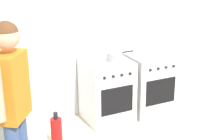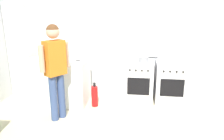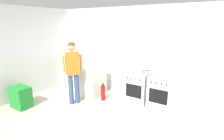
% 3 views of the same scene
% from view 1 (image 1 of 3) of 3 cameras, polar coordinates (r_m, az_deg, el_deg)
% --- Properties ---
extents(back_wall, '(6.00, 0.10, 2.60)m').
position_cam_1_polar(back_wall, '(4.58, -6.95, 7.62)').
color(back_wall, silver).
rests_on(back_wall, ground).
extents(oven_left, '(0.60, 0.62, 0.85)m').
position_cam_1_polar(oven_left, '(4.63, -0.86, -3.42)').
color(oven_left, silver).
rests_on(oven_left, ground).
extents(oven_right, '(0.62, 0.62, 0.85)m').
position_cam_1_polar(oven_right, '(4.94, 6.13, -2.07)').
color(oven_right, silver).
rests_on(oven_right, ground).
extents(pot, '(0.39, 0.21, 0.11)m').
position_cam_1_polar(pot, '(4.46, 0.41, 2.27)').
color(pot, gray).
rests_on(pot, oven_left).
extents(knife_bread, '(0.35, 0.11, 0.01)m').
position_cam_1_polar(knife_bread, '(3.80, -17.19, -1.76)').
color(knife_bread, silver).
rests_on(knife_bread, counter_unit).
extents(person, '(0.37, 0.48, 1.68)m').
position_cam_1_polar(person, '(3.06, -16.23, -4.54)').
color(person, '#384C7A').
rests_on(person, ground).
extents(fire_extinguisher, '(0.13, 0.13, 0.50)m').
position_cam_1_polar(fire_extinguisher, '(4.04, -9.18, -10.58)').
color(fire_extinguisher, red).
rests_on(fire_extinguisher, ground).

